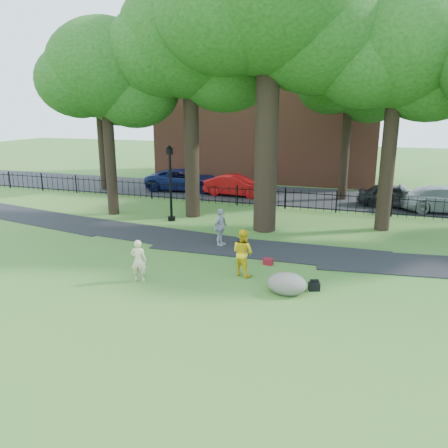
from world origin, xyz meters
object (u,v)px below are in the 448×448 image
at_px(lamppost, 171,184).
at_px(big_tree, 273,7).
at_px(woman, 139,261).
at_px(boulder, 287,282).
at_px(red_sedan, 236,186).
at_px(man, 243,252).

bearing_deg(lamppost, big_tree, 15.42).
height_order(big_tree, lamppost, big_tree).
height_order(woman, boulder, woman).
relative_size(lamppost, red_sedan, 0.92).
bearing_deg(woman, big_tree, -122.51).
xyz_separation_m(woman, lamppost, (-2.67, 8.04, 1.22)).
height_order(boulder, red_sedan, red_sedan).
xyz_separation_m(boulder, lamppost, (-7.75, 7.35, 1.60)).
distance_m(man, boulder, 2.16).
relative_size(woman, boulder, 1.17).
distance_m(big_tree, man, 11.21).
bearing_deg(red_sedan, boulder, -153.43).
relative_size(big_tree, boulder, 11.26).
height_order(big_tree, red_sedan, big_tree).
xyz_separation_m(big_tree, lamppost, (-5.30, 0.06, -8.17)).
bearing_deg(big_tree, lamppost, 179.35).
height_order(lamppost, red_sedan, lamppost).
height_order(boulder, lamppost, lamppost).
xyz_separation_m(man, lamppost, (-5.93, 6.32, 1.11)).
height_order(man, boulder, man).
height_order(woman, man, man).
bearing_deg(woman, red_sedan, -98.91).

